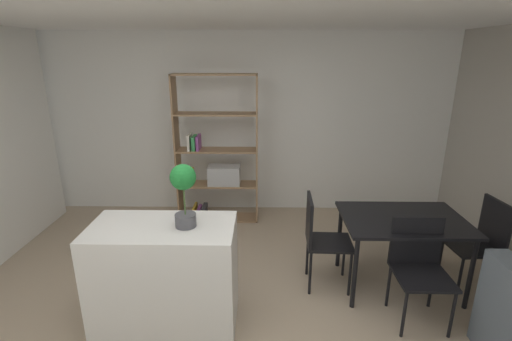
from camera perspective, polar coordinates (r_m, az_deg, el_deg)
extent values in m
plane|color=tan|center=(3.44, -7.24, -24.07)|extent=(8.78, 8.78, 0.00)
cube|color=white|center=(5.41, -3.75, 7.11)|extent=(6.39, 0.06, 2.58)
cube|color=white|center=(3.37, -13.84, -15.46)|extent=(1.20, 0.63, 0.93)
cylinder|color=#4C4C51|center=(3.08, -10.84, -7.57)|extent=(0.17, 0.17, 0.11)
cylinder|color=#476633|center=(3.01, -11.03, -4.58)|extent=(0.01, 0.01, 0.24)
sphere|color=#1E7B31|center=(2.94, -11.25, -1.01)|extent=(0.21, 0.21, 0.21)
cube|color=#997551|center=(5.16, -12.12, 3.12)|extent=(0.02, 0.31, 2.04)
cube|color=#997551|center=(5.03, 0.13, 3.14)|extent=(0.02, 0.31, 2.04)
cube|color=#997551|center=(4.91, -6.46, 14.58)|extent=(1.12, 0.31, 0.02)
cube|color=#997551|center=(5.41, -5.73, -7.23)|extent=(1.12, 0.31, 0.02)
cube|color=#997551|center=(5.21, -5.90, -2.16)|extent=(1.07, 0.31, 0.02)
cube|color=#997551|center=(5.07, -6.07, 3.15)|extent=(1.07, 0.31, 0.02)
cube|color=#997551|center=(4.97, -6.26, 8.71)|extent=(1.07, 0.31, 0.02)
cube|color=gold|center=(5.42, -9.41, -6.20)|extent=(0.03, 0.25, 0.18)
cube|color=#8E4793|center=(5.41, -8.75, -6.37)|extent=(0.04, 0.25, 0.14)
cube|color=#38383D|center=(5.40, -7.94, -6.26)|extent=(0.06, 0.25, 0.17)
cube|color=silver|center=(5.25, -10.77, -0.94)|extent=(0.03, 0.25, 0.21)
cube|color=gold|center=(5.23, -10.03, -0.94)|extent=(0.05, 0.25, 0.21)
cube|color=silver|center=(5.10, -10.24, 4.40)|extent=(0.04, 0.25, 0.21)
cube|color=#338E4C|center=(5.09, -9.51, 4.27)|extent=(0.05, 0.25, 0.19)
cube|color=#8E4793|center=(5.08, -8.90, 4.32)|extent=(0.04, 0.25, 0.20)
cube|color=#B7BABC|center=(5.16, -4.94, -0.69)|extent=(0.44, 0.27, 0.26)
cube|color=black|center=(3.89, 21.88, -7.04)|extent=(1.17, 0.83, 0.03)
cylinder|color=black|center=(3.61, 15.06, -15.11)|extent=(0.04, 0.04, 0.73)
cylinder|color=black|center=(3.99, 30.32, -13.71)|extent=(0.04, 0.04, 0.73)
cylinder|color=black|center=(4.21, 12.79, -9.94)|extent=(0.04, 0.04, 0.73)
cylinder|color=black|center=(4.54, 26.09, -9.27)|extent=(0.04, 0.04, 0.73)
cube|color=black|center=(4.31, 30.37, -10.19)|extent=(0.47, 0.44, 0.03)
cube|color=black|center=(4.33, 33.10, -6.89)|extent=(0.07, 0.41, 0.48)
cylinder|color=black|center=(4.44, 26.63, -12.11)|extent=(0.03, 0.03, 0.43)
cylinder|color=black|center=(4.19, 29.04, -14.32)|extent=(0.03, 0.03, 0.43)
cylinder|color=black|center=(4.63, 30.67, -11.49)|extent=(0.03, 0.03, 0.43)
cylinder|color=black|center=(4.40, 33.22, -13.52)|extent=(0.03, 0.03, 0.43)
cube|color=black|center=(3.81, 11.27, -10.88)|extent=(0.46, 0.42, 0.03)
cube|color=black|center=(3.68, 8.27, -7.56)|extent=(0.04, 0.40, 0.46)
cylinder|color=black|center=(3.82, 14.36, -15.32)|extent=(0.03, 0.03, 0.47)
cylinder|color=black|center=(4.11, 13.46, -12.74)|extent=(0.03, 0.03, 0.47)
cylinder|color=black|center=(3.77, 8.39, -15.46)|extent=(0.03, 0.03, 0.47)
cylinder|color=black|center=(4.06, 7.96, -12.82)|extent=(0.03, 0.03, 0.47)
cube|color=black|center=(3.58, 24.35, -14.71)|extent=(0.46, 0.46, 0.03)
cube|color=black|center=(3.64, 23.55, -9.80)|extent=(0.46, 0.03, 0.45)
cylinder|color=black|center=(3.49, 21.96, -19.97)|extent=(0.03, 0.03, 0.44)
cylinder|color=black|center=(3.64, 28.12, -19.14)|extent=(0.03, 0.03, 0.44)
cylinder|color=black|center=(3.79, 19.85, -16.41)|extent=(0.03, 0.03, 0.44)
cylinder|color=black|center=(3.93, 25.53, -15.84)|extent=(0.03, 0.03, 0.44)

